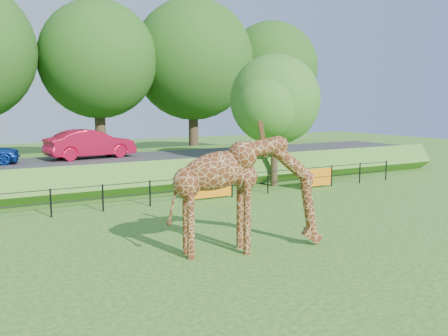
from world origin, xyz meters
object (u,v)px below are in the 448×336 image
at_px(car_red, 91,144).
at_px(visitor, 212,176).
at_px(giraffe, 248,194).
at_px(tree_east, 276,103).

height_order(car_red, visitor, car_red).
bearing_deg(giraffe, visitor, 80.23).
distance_m(car_red, visitor, 6.94).
distance_m(giraffe, visitor, 9.66).
distance_m(giraffe, tree_east, 11.97).
xyz_separation_m(giraffe, tree_east, (7.45, 9.01, 2.59)).
height_order(visitor, tree_east, tree_east).
xyz_separation_m(car_red, tree_east, (8.24, -5.03, 2.11)).
relative_size(giraffe, visitor, 2.96).
distance_m(car_red, tree_east, 9.88).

